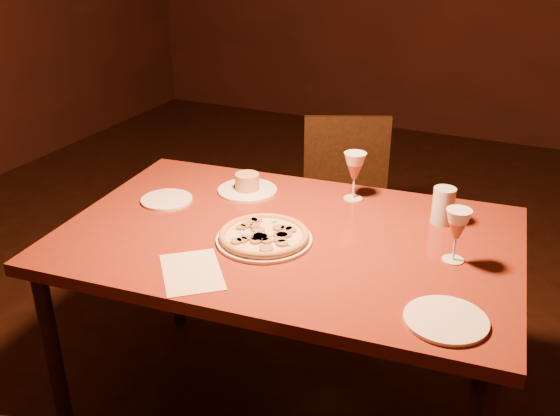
% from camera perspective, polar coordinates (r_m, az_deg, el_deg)
% --- Properties ---
extents(floor, '(7.00, 7.00, 0.00)m').
position_cam_1_polar(floor, '(2.66, 3.42, -16.03)').
color(floor, black).
rests_on(floor, ground).
extents(dining_table, '(1.57, 1.08, 0.80)m').
position_cam_1_polar(dining_table, '(2.10, 0.70, -4.06)').
color(dining_table, maroon).
rests_on(dining_table, floor).
extents(chair_far, '(0.56, 0.56, 0.87)m').
position_cam_1_polar(chair_far, '(3.07, 6.13, 0.82)').
color(chair_far, black).
rests_on(chair_far, floor).
extents(pizza_plate, '(0.31, 0.31, 0.03)m').
position_cam_1_polar(pizza_plate, '(2.01, -1.47, -2.58)').
color(pizza_plate, white).
rests_on(pizza_plate, dining_table).
extents(ramekin_saucer, '(0.23, 0.23, 0.07)m').
position_cam_1_polar(ramekin_saucer, '(2.37, -3.01, 2.03)').
color(ramekin_saucer, white).
rests_on(ramekin_saucer, dining_table).
extents(wine_glass_far, '(0.08, 0.08, 0.18)m').
position_cam_1_polar(wine_glass_far, '(2.29, 6.80, 2.89)').
color(wine_glass_far, '#A95646').
rests_on(wine_glass_far, dining_table).
extents(wine_glass_right, '(0.08, 0.08, 0.17)m').
position_cam_1_polar(wine_glass_right, '(1.94, 15.80, -2.44)').
color(wine_glass_right, '#A95646').
rests_on(wine_glass_right, dining_table).
extents(water_tumbler, '(0.08, 0.08, 0.13)m').
position_cam_1_polar(water_tumbler, '(2.18, 14.70, 0.22)').
color(water_tumbler, silver).
rests_on(water_tumbler, dining_table).
extents(side_plate_left, '(0.19, 0.19, 0.01)m').
position_cam_1_polar(side_plate_left, '(2.33, -10.32, 0.75)').
color(side_plate_left, white).
rests_on(side_plate_left, dining_table).
extents(side_plate_near, '(0.22, 0.22, 0.01)m').
position_cam_1_polar(side_plate_near, '(1.69, 14.92, -9.86)').
color(side_plate_near, white).
rests_on(side_plate_near, dining_table).
extents(menu_card, '(0.29, 0.30, 0.00)m').
position_cam_1_polar(menu_card, '(1.87, -8.07, -5.80)').
color(menu_card, silver).
rests_on(menu_card, dining_table).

